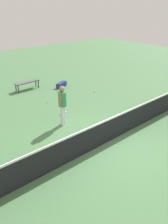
{
  "coord_description": "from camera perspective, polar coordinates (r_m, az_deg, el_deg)",
  "views": [
    {
      "loc": [
        5.3,
        4.77,
        4.65
      ],
      "look_at": [
        0.21,
        -1.1,
        0.9
      ],
      "focal_mm": 36.16,
      "sensor_mm": 36.0,
      "label": 1
    }
  ],
  "objects": [
    {
      "name": "tennis_ball_near_player",
      "position": [
        11.1,
        14.78,
        0.29
      ],
      "size": [
        0.07,
        0.07,
        0.07
      ],
      "primitive_type": "sphere",
      "color": "#C6E033",
      "rests_on": "ground_plane"
    },
    {
      "name": "tennis_ball_midcourt",
      "position": [
        13.13,
        2.68,
        5.17
      ],
      "size": [
        0.07,
        0.07,
        0.07
      ],
      "primitive_type": "sphere",
      "color": "#C6E033",
      "rests_on": "ground_plane"
    },
    {
      "name": "equipment_bag",
      "position": [
        14.07,
        -5.64,
        6.96
      ],
      "size": [
        0.85,
        0.56,
        0.28
      ],
      "color": "navy",
      "rests_on": "ground_plane"
    },
    {
      "name": "tennis_ball_by_net",
      "position": [
        10.81,
        12.74,
        -0.17
      ],
      "size": [
        0.07,
        0.07,
        0.07
      ],
      "primitive_type": "sphere",
      "color": "#C6E033",
      "rests_on": "ground_plane"
    },
    {
      "name": "court_net",
      "position": [
        8.25,
        6.14,
        -4.59
      ],
      "size": [
        10.09,
        0.09,
        1.07
      ],
      "color": "#4C4C51",
      "rests_on": "ground_plane"
    },
    {
      "name": "courtside_bench",
      "position": [
        13.89,
        -14.22,
        7.23
      ],
      "size": [
        1.51,
        0.45,
        0.48
      ],
      "color": "#595960",
      "rests_on": "ground_plane"
    },
    {
      "name": "ground_plane",
      "position": [
        8.51,
        5.98,
        -7.5
      ],
      "size": [
        40.0,
        40.0,
        0.0
      ],
      "primitive_type": "plane",
      "color": "#4C7A4C"
    },
    {
      "name": "tennis_ball_baseline",
      "position": [
        11.87,
        -9.23,
        2.55
      ],
      "size": [
        0.07,
        0.07,
        0.07
      ],
      "primitive_type": "sphere",
      "color": "#C6E033",
      "rests_on": "ground_plane"
    },
    {
      "name": "player_near_side",
      "position": [
        9.25,
        -5.46,
        2.47
      ],
      "size": [
        0.49,
        0.47,
        1.7
      ],
      "color": "white",
      "rests_on": "ground_plane"
    },
    {
      "name": "tennis_racket_near_player",
      "position": [
        10.71,
        -5.11,
        0.01
      ],
      "size": [
        0.6,
        0.42,
        0.03
      ],
      "color": "blue",
      "rests_on": "ground_plane"
    }
  ]
}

